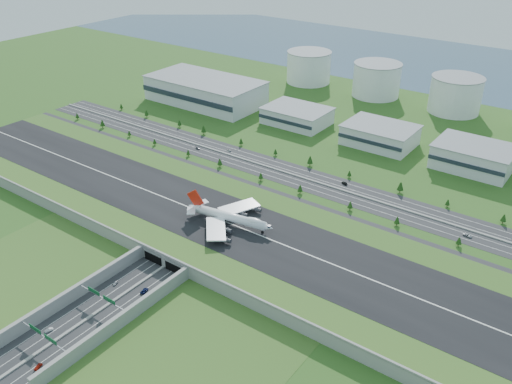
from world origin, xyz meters
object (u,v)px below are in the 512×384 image
Objects in this scene: car_6 at (468,235)px; car_1 at (49,330)px; boeing_747 at (230,217)px; car_4 at (198,148)px; car_0 at (116,283)px; car_5 at (344,183)px; car_3 at (38,366)px; car_7 at (229,150)px; fuel_tank_a at (309,67)px; car_2 at (144,291)px.

car_1 is at bearing 154.37° from car_6.
boeing_747 is 12.17× the size of car_4.
car_1 is (2.15, -44.86, 0.00)m from car_0.
car_6 is at bearing 74.96° from car_1.
car_1 is 0.81× the size of car_5.
car_3 is at bearing -99.94° from boeing_747.
car_5 is 108.47m from car_7.
car_0 is 187.28m from car_4.
car_0 is (-20.46, -77.06, -12.60)m from boeing_747.
car_7 is (47.85, -208.57, -16.72)m from fuel_tank_a.
car_3 is (-1.78, -139.32, -12.60)m from boeing_747.
car_5 is (46.87, 182.35, 0.16)m from car_0.
car_0 is at bearing -129.42° from car_4.
car_0 is at bearing -114.07° from boeing_747.
car_4 is (-86.04, 166.34, 0.16)m from car_0.
boeing_747 reaches higher than car_0.
boeing_747 reaches higher than car_4.
car_2 is (-2.32, -72.47, -12.53)m from boeing_747.
car_5 is at bearing 88.20° from car_6.
car_0 is 18.71m from car_2.
car_6 is (125.37, 227.00, 0.12)m from car_3.
car_6 is at bearing -143.25° from car_2.
car_6 reaches higher than car_0.
fuel_tank_a is at bearing -118.83° from car_5.
car_2 is at bearing 44.60° from car_7.
car_7 is (-205.60, 14.21, -0.15)m from car_6.
car_6 reaches higher than car_3.
car_4 is (-88.19, 211.20, 0.16)m from car_1.
car_2 reaches higher than car_1.
fuel_tank_a is 403.01m from car_0.
fuel_tank_a is 12.32× the size of car_0.
car_6 is at bearing -67.17° from car_4.
car_0 reaches higher than car_7.
car_7 is at bearing 91.22° from car_0.
boeing_747 is 131.40m from car_7.
car_3 is 259.32m from car_6.
car_6 reaches higher than car_7.
car_7 is (-61.55, 178.95, -0.04)m from car_0.
car_4 is 230.09m from car_6.
car_0 is at bearing 39.02° from car_7.
car_6 is 1.29× the size of car_7.
car_1 is at bearing -75.53° from fuel_tank_a.
car_5 is at bearing -59.90° from car_4.
car_7 is at bearing -64.32° from car_5.
car_5 reaches higher than car_2.
boeing_747 reaches higher than car_5.
car_1 is (111.55, -432.38, -16.69)m from fuel_tank_a.
car_1 is at bearing -105.02° from car_0.
car_7 is at bearing -80.51° from car_2.
car_0 is 0.79× the size of car_5.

